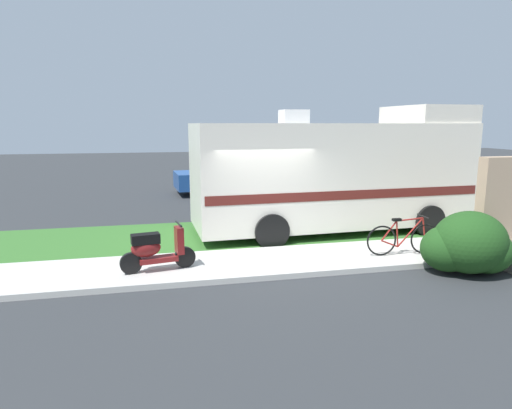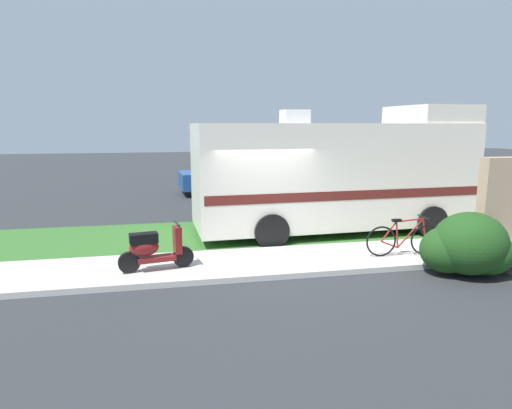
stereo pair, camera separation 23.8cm
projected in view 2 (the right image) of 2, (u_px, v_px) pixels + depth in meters
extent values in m
plane|color=#2D3033|center=(266.00, 249.00, 10.98)|extent=(80.00, 80.00, 0.00)
cube|color=beige|center=(277.00, 262.00, 9.82)|extent=(24.00, 2.00, 0.12)
cube|color=#336628|center=(254.00, 233.00, 12.42)|extent=(24.00, 3.40, 0.08)
cube|color=silver|center=(333.00, 174.00, 12.40)|extent=(7.88, 2.77, 2.82)
cube|color=silver|center=(430.00, 115.00, 12.79)|extent=(1.89, 2.42, 0.50)
cube|color=#591E19|center=(333.00, 189.00, 12.48)|extent=(7.73, 2.78, 0.24)
cube|color=black|center=(453.00, 154.00, 13.20)|extent=(0.16, 2.11, 0.90)
cube|color=silver|center=(295.00, 117.00, 11.85)|extent=(0.72, 0.63, 0.36)
cylinder|color=black|center=(386.00, 206.00, 14.32)|extent=(0.91, 0.31, 0.90)
cylinder|color=black|center=(431.00, 222.00, 12.05)|extent=(0.91, 0.31, 0.90)
cylinder|color=black|center=(250.00, 213.00, 13.28)|extent=(0.91, 0.31, 0.90)
cylinder|color=black|center=(271.00, 231.00, 11.00)|extent=(0.91, 0.31, 0.90)
cylinder|color=black|center=(183.00, 257.00, 9.25)|extent=(0.45, 0.18, 0.44)
cylinder|color=black|center=(129.00, 262.00, 8.85)|extent=(0.45, 0.18, 0.44)
cube|color=maroon|center=(157.00, 259.00, 9.05)|extent=(0.81, 0.41, 0.10)
cube|color=black|center=(144.00, 238.00, 8.88)|extent=(0.60, 0.35, 0.20)
ellipsoid|color=maroon|center=(144.00, 248.00, 8.91)|extent=(0.64, 0.40, 0.36)
cube|color=maroon|center=(177.00, 240.00, 9.14)|extent=(0.19, 0.34, 0.56)
cylinder|color=black|center=(177.00, 223.00, 9.08)|extent=(0.12, 0.50, 0.04)
sphere|color=white|center=(177.00, 231.00, 9.11)|extent=(0.12, 0.12, 0.12)
torus|color=black|center=(425.00, 240.00, 10.07)|extent=(0.71, 0.09, 0.71)
torus|color=black|center=(381.00, 241.00, 9.94)|extent=(0.71, 0.09, 0.71)
cylinder|color=maroon|center=(410.00, 233.00, 9.99)|extent=(0.60, 0.08, 0.68)
cylinder|color=maroon|center=(397.00, 235.00, 9.96)|extent=(0.10, 0.04, 0.61)
cylinder|color=maroon|center=(410.00, 220.00, 9.93)|extent=(0.64, 0.08, 0.09)
cylinder|color=maroon|center=(389.00, 244.00, 9.98)|extent=(0.42, 0.07, 0.19)
cylinder|color=maroon|center=(389.00, 232.00, 9.92)|extent=(0.37, 0.06, 0.47)
cylinder|color=maroon|center=(424.00, 229.00, 10.02)|extent=(0.12, 0.04, 0.51)
cube|color=black|center=(397.00, 220.00, 9.89)|extent=(0.21, 0.11, 0.06)
cylinder|color=black|center=(423.00, 217.00, 9.96)|extent=(0.07, 0.52, 0.03)
cube|color=silver|center=(380.00, 175.00, 17.70)|extent=(2.51, 2.06, 1.56)
cube|color=black|center=(381.00, 163.00, 17.62)|extent=(2.38, 2.07, 0.44)
cube|color=silver|center=(315.00, 187.00, 17.31)|extent=(3.05, 2.07, 0.70)
cylinder|color=black|center=(373.00, 188.00, 18.79)|extent=(0.77, 0.26, 0.76)
cylinder|color=black|center=(395.00, 195.00, 16.93)|extent=(0.77, 0.26, 0.76)
cylinder|color=black|center=(299.00, 190.00, 18.23)|extent=(0.77, 0.26, 0.76)
cylinder|color=black|center=(313.00, 198.00, 16.36)|extent=(0.77, 0.26, 0.76)
cube|color=#1E478C|center=(275.00, 169.00, 20.40)|extent=(2.72, 2.26, 1.47)
cube|color=black|center=(276.00, 160.00, 20.32)|extent=(2.59, 2.27, 0.44)
cube|color=#1E478C|center=(215.00, 180.00, 19.71)|extent=(3.28, 2.31, 0.72)
cylinder|color=black|center=(273.00, 180.00, 21.51)|extent=(0.78, 0.30, 0.76)
cylinder|color=black|center=(286.00, 186.00, 19.62)|extent=(0.78, 0.30, 0.76)
cylinder|color=black|center=(204.00, 183.00, 20.60)|extent=(0.78, 0.30, 0.76)
cylinder|color=black|center=(211.00, 189.00, 18.71)|extent=(0.78, 0.30, 0.76)
ellipsoid|color=#1E4719|center=(470.00, 243.00, 8.97)|extent=(1.53, 1.38, 1.30)
ellipsoid|color=#1E4719|center=(448.00, 250.00, 9.07)|extent=(1.15, 1.03, 0.97)
ellipsoid|color=#1E4719|center=(487.00, 253.00, 8.96)|extent=(1.07, 0.96, 0.91)
cylinder|color=navy|center=(476.00, 243.00, 10.65)|extent=(0.07, 0.07, 0.24)
cylinder|color=navy|center=(476.00, 238.00, 10.62)|extent=(0.03, 0.03, 0.05)
cylinder|color=black|center=(477.00, 236.00, 10.61)|extent=(0.04, 0.04, 0.02)
cylinder|color=#19722D|center=(490.00, 235.00, 11.46)|extent=(0.07, 0.07, 0.22)
cylinder|color=#19722D|center=(491.00, 230.00, 11.44)|extent=(0.03, 0.03, 0.04)
cylinder|color=black|center=(491.00, 229.00, 11.44)|extent=(0.03, 0.03, 0.02)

